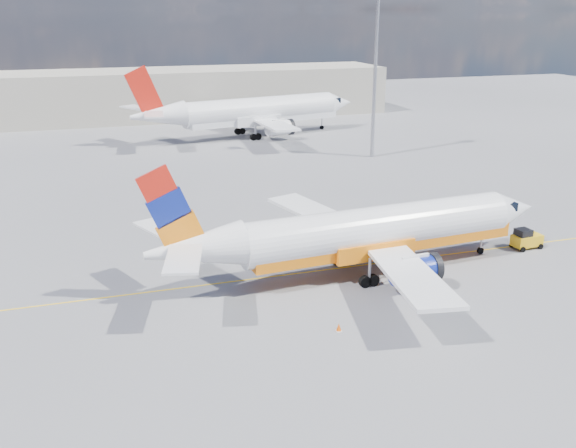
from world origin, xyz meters
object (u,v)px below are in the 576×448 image
object	(u,v)px
main_jet	(366,232)
second_jet	(253,112)
traffic_cone	(339,327)
gse_tug	(526,239)

from	to	relation	value
main_jet	second_jet	world-z (taller)	second_jet
main_jet	traffic_cone	world-z (taller)	main_jet
main_jet	traffic_cone	distance (m)	9.37
second_jet	gse_tug	world-z (taller)	second_jet
main_jet	gse_tug	bearing A→B (deg)	-1.41
main_jet	gse_tug	xyz separation A→B (m)	(13.95, 0.74, -2.28)
main_jet	gse_tug	distance (m)	14.16
gse_tug	second_jet	bearing A→B (deg)	94.82
second_jet	traffic_cone	size ratio (longest dim) A/B	74.39
main_jet	traffic_cone	size ratio (longest dim) A/B	62.56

